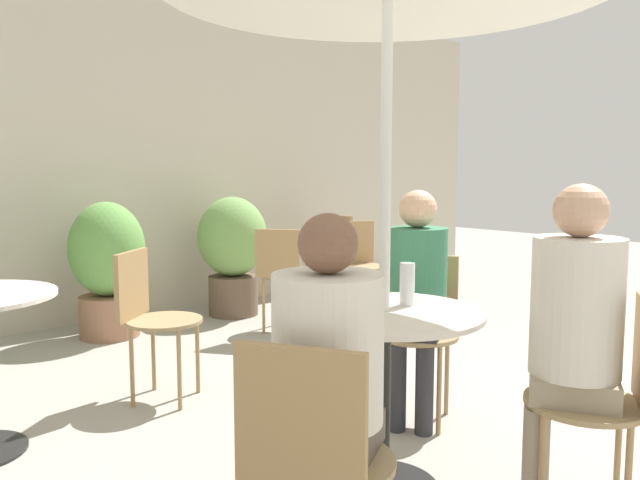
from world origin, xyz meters
The scene contains 16 objects.
storefront_wall centered at (0.00, 3.77, 1.50)m, with size 10.00×0.06×3.00m.
cafe_table_near centered at (-0.12, 0.12, 0.56)m, with size 0.80×0.80×0.75m.
bistro_chair_0 centered at (-0.84, -0.31, 0.53)m, with size 0.48×0.47×0.86m.
bistro_chair_1 centered at (0.32, -0.60, 0.53)m, with size 0.47×0.48×0.86m.
bistro_chair_2 centered at (0.61, 0.56, 0.53)m, with size 0.48×0.47×0.86m.
bistro_chair_3 centered at (-0.40, 1.70, 0.53)m, with size 0.48×0.49×0.86m.
bistro_chair_4 centered at (1.95, 2.45, 0.53)m, with size 0.46×0.47×0.86m.
bistro_chair_5 centered at (2.28, 3.18, 0.53)m, with size 0.43×0.43×0.86m.
bistro_chair_6 centered at (1.05, 2.39, 0.53)m, with size 0.49×0.48×0.86m.
seated_person_0 centered at (-0.71, -0.23, 0.71)m, with size 0.41×0.40×1.18m.
seated_person_1 centered at (0.24, -0.47, 0.75)m, with size 0.39×0.40×1.26m.
seated_person_2 centered at (0.48, 0.48, 0.73)m, with size 0.38×0.37×1.21m.
beer_glass_0 centered at (-0.26, 0.13, 0.83)m, with size 0.06×0.06×0.17m.
beer_glass_1 centered at (0.03, 0.13, 0.84)m, with size 0.06×0.06×0.18m.
potted_plant_1 centered at (-0.06, 3.19, 0.58)m, with size 0.58×0.58×1.07m.
potted_plant_2 centered at (1.11, 3.22, 0.61)m, with size 0.62×0.62×1.08m.
Camera 1 is at (-1.88, -1.59, 1.30)m, focal length 35.00 mm.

